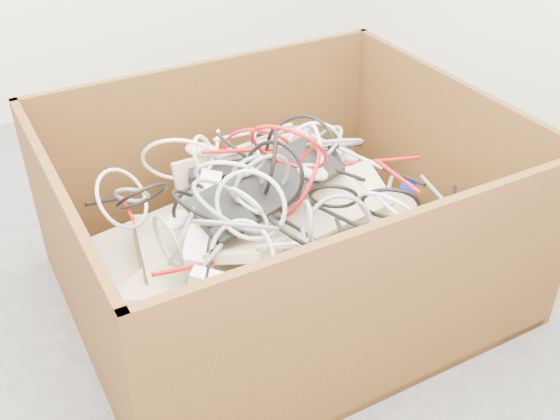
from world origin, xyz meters
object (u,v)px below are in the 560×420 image
power_strip_right (239,288)px  vga_plug (408,188)px  cardboard_box (278,255)px  power_strip_left (203,218)px

power_strip_right → vga_plug: bearing=51.4°
cardboard_box → power_strip_right: (-0.26, -0.27, 0.18)m
cardboard_box → power_strip_left: size_ratio=3.82×
cardboard_box → power_strip_left: bearing=176.1°
power_strip_left → cardboard_box: bearing=-59.6°
cardboard_box → power_strip_right: 0.41m
cardboard_box → vga_plug: (0.38, -0.13, 0.21)m
power_strip_left → power_strip_right: power_strip_left is taller
cardboard_box → vga_plug: 0.45m
power_strip_left → power_strip_right: bearing=-150.6°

